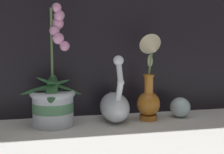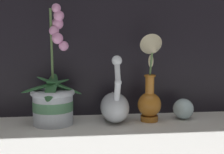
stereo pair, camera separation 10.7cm
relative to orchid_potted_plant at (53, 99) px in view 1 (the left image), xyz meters
name	(u,v)px [view 1 (the left image)]	position (x,y,z in m)	size (l,w,h in m)	color
ground_plane	(125,130)	(0.22, -0.10, -0.09)	(2.80, 2.80, 0.00)	silver
orchid_potted_plant	(53,99)	(0.00, 0.00, 0.00)	(0.21, 0.19, 0.40)	#B2BCCC
swan_figurine	(115,105)	(0.21, 0.01, -0.03)	(0.10, 0.20, 0.23)	silver
blue_vase	(150,86)	(0.33, -0.01, 0.04)	(0.08, 0.12, 0.30)	#B26B23
glass_sphere	(180,107)	(0.46, 0.02, -0.05)	(0.07, 0.07, 0.07)	silver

